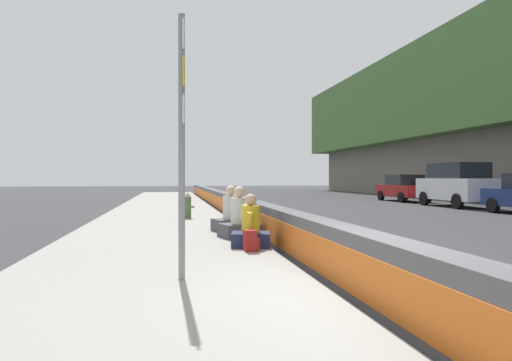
{
  "coord_description": "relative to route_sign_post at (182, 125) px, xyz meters",
  "views": [
    {
      "loc": [
        -5.17,
        2.38,
        1.53
      ],
      "look_at": [
        9.96,
        -0.39,
        1.43
      ],
      "focal_mm": 32.82,
      "sensor_mm": 36.0,
      "label": 1
    }
  ],
  "objects": [
    {
      "name": "fire_hydrant",
      "position": [
        9.58,
        -0.42,
        -1.65
      ],
      "size": [
        0.26,
        0.46,
        0.88
      ],
      "color": "#47663D",
      "rests_on": "sidewalk_strip"
    },
    {
      "name": "sidewalk_strip",
      "position": [
        -1.25,
        0.42,
        -2.16
      ],
      "size": [
        80.0,
        4.4,
        0.14
      ],
      "primitive_type": "cube",
      "color": "gray",
      "rests_on": "ground_plane"
    },
    {
      "name": "seated_person_middle",
      "position": [
        4.29,
        -1.42,
        -1.72
      ],
      "size": [
        0.91,
        1.0,
        1.18
      ],
      "color": "#424247",
      "rests_on": "sidewalk_strip"
    },
    {
      "name": "route_sign_post",
      "position": [
        0.0,
        0.0,
        0.0
      ],
      "size": [
        0.44,
        0.09,
        3.6
      ],
      "color": "gray",
      "rests_on": "sidewalk_strip"
    },
    {
      "name": "ground_plane",
      "position": [
        -1.25,
        -2.23,
        -2.23
      ],
      "size": [
        160.0,
        160.0,
        0.0
      ],
      "primitive_type": "plane",
      "color": "#353538",
      "rests_on": "ground"
    },
    {
      "name": "backpack",
      "position": [
        2.25,
        -1.33,
        -1.9
      ],
      "size": [
        0.32,
        0.28,
        0.4
      ],
      "color": "maroon",
      "rests_on": "sidewalk_strip"
    },
    {
      "name": "parked_car_midline",
      "position": [
        21.25,
        -14.52,
        -1.37
      ],
      "size": [
        4.52,
        1.98,
        1.71
      ],
      "color": "maroon",
      "rests_on": "ground_plane"
    },
    {
      "name": "jersey_barrier",
      "position": [
        -1.25,
        -2.22,
        -1.81
      ],
      "size": [
        76.0,
        0.45,
        0.85
      ],
      "color": "#545456",
      "rests_on": "ground_plane"
    },
    {
      "name": "seated_person_foreground",
      "position": [
        2.81,
        -1.43,
        -1.76
      ],
      "size": [
        0.77,
        0.86,
        1.06
      ],
      "color": "#23284C",
      "rests_on": "sidewalk_strip"
    },
    {
      "name": "parked_car_fourth",
      "position": [
        15.45,
        -14.4,
        -1.05
      ],
      "size": [
        4.83,
        2.13,
        2.28
      ],
      "color": "silver",
      "rests_on": "ground_plane"
    },
    {
      "name": "seated_person_rear",
      "position": [
        5.53,
        -1.37,
        -1.73
      ],
      "size": [
        0.91,
        1.0,
        1.18
      ],
      "color": "#424247",
      "rests_on": "sidewalk_strip"
    }
  ]
}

